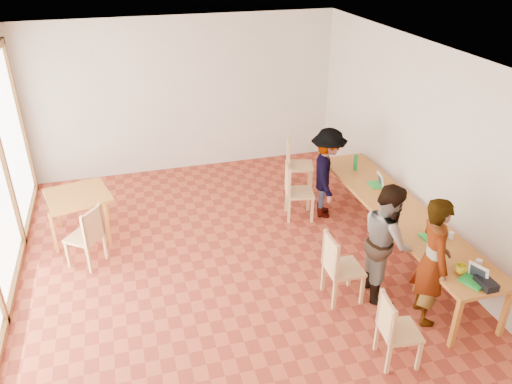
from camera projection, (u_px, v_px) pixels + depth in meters
ground at (235, 283)px, 6.94m from camera, size 8.00×8.00×0.00m
wall_back at (184, 96)px, 9.63m from camera, size 6.00×0.10×3.00m
wall_right at (441, 160)px, 6.97m from camera, size 0.10×8.00×3.00m
ceiling at (230, 66)px, 5.52m from camera, size 6.00×8.00×0.04m
communal_table at (399, 211)px, 7.29m from camera, size 0.80×4.00×0.75m
side_table at (78, 199)px, 7.70m from camera, size 0.90×0.90×0.75m
chair_near at (393, 324)px, 5.45m from camera, size 0.46×0.46×0.47m
chair_mid at (337, 261)px, 6.39m from camera, size 0.46×0.46×0.52m
chair_far at (294, 186)px, 8.26m from camera, size 0.54×0.54×0.52m
chair_empty at (294, 159)px, 9.13m from camera, size 0.60×0.60×0.55m
chair_spare at (89, 231)px, 7.07m from camera, size 0.61×0.61×0.50m
person_near at (433, 261)px, 5.97m from camera, size 0.55×0.70×1.69m
person_mid at (387, 241)px, 6.43m from camera, size 0.78×0.91×1.61m
person_far at (327, 173)px, 8.25m from camera, size 0.89×1.14×1.56m
laptop_near at (475, 277)px, 5.75m from camera, size 0.30×0.32×0.22m
laptop_mid at (433, 235)px, 6.55m from camera, size 0.23×0.27×0.21m
laptop_far at (377, 182)px, 7.90m from camera, size 0.24×0.27×0.20m
yellow_mug at (461, 269)px, 5.90m from camera, size 0.15×0.15×0.11m
green_bottle at (356, 163)px, 8.36m from camera, size 0.07×0.07×0.28m
clear_glass at (451, 235)px, 6.56m from camera, size 0.07×0.07×0.09m
condiment_cup at (479, 262)px, 6.06m from camera, size 0.08×0.08×0.06m
pink_phone at (369, 182)px, 8.02m from camera, size 0.05×0.10×0.01m
black_pouch at (486, 283)px, 5.67m from camera, size 0.16×0.26×0.09m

